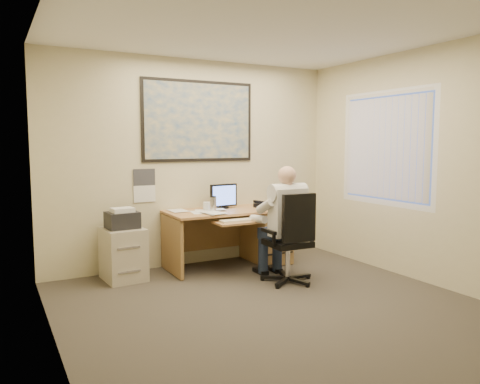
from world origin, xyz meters
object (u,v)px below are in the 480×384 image
desk (250,231)px  filing_cabinet (123,249)px  person (286,224)px  office_chair (290,257)px

desk → filing_cabinet: desk is taller
person → filing_cabinet: bearing=150.9°
desk → filing_cabinet: bearing=178.9°
filing_cabinet → person: bearing=-34.8°
desk → filing_cabinet: 1.71m
office_chair → person: size_ratio=0.78×
desk → filing_cabinet: (-1.70, 0.03, -0.07)m
office_chair → person: bearing=93.1°
filing_cabinet → desk: bearing=-5.6°
desk → office_chair: 1.03m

